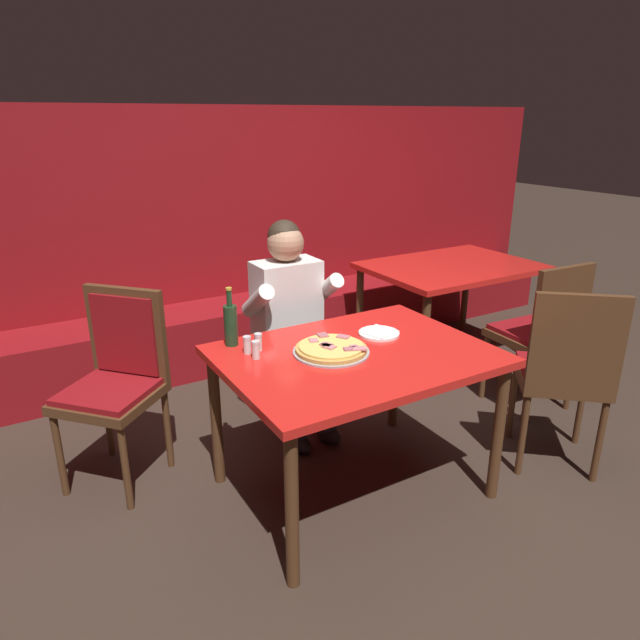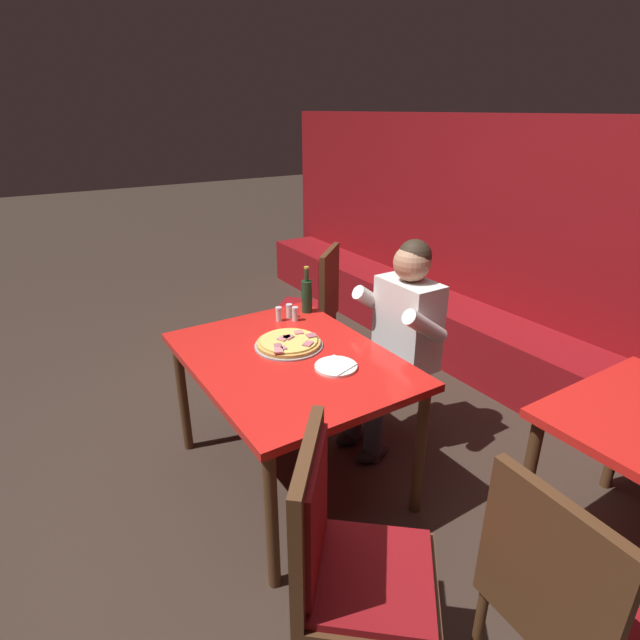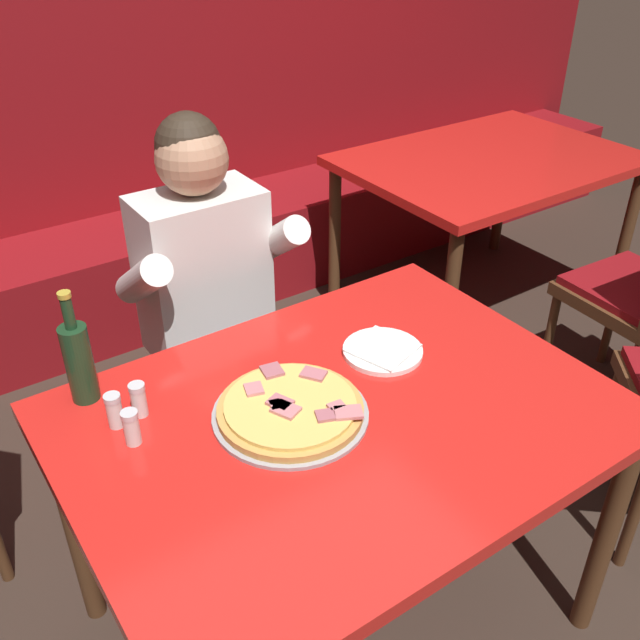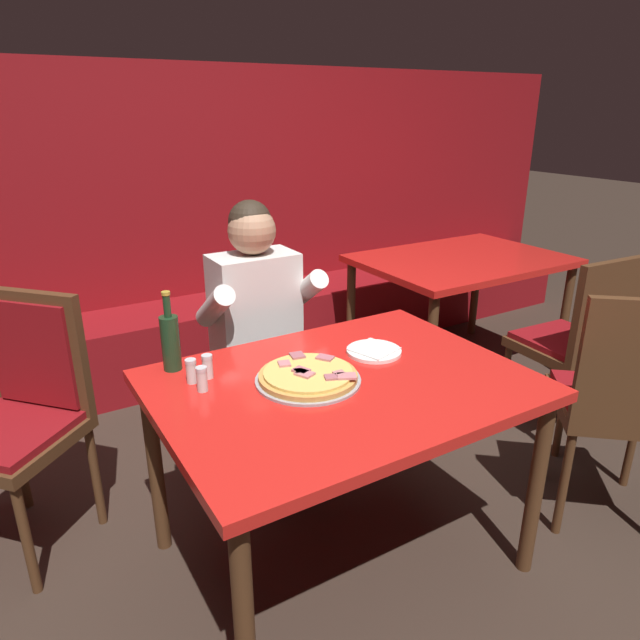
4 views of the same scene
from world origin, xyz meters
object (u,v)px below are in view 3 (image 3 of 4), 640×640
(beer_bottle, at_px, (79,360))
(diner_seated_blue_shirt, at_px, (218,305))
(shaker_oregano, at_px, (132,429))
(shaker_black_pepper, at_px, (139,401))
(background_dining_table, at_px, (489,175))
(pizza, at_px, (291,409))
(plate_white_paper, at_px, (383,350))
(main_dining_table, at_px, (340,439))
(shaker_parmesan, at_px, (115,412))

(beer_bottle, relative_size, diner_seated_blue_shirt, 0.23)
(shaker_oregano, bearing_deg, shaker_black_pepper, 58.62)
(diner_seated_blue_shirt, bearing_deg, shaker_black_pepper, -134.31)
(shaker_black_pepper, height_order, shaker_oregano, same)
(background_dining_table, bearing_deg, diner_seated_blue_shirt, -167.14)
(pizza, relative_size, plate_white_paper, 1.74)
(main_dining_table, distance_m, plate_white_paper, 0.28)
(main_dining_table, xyz_separation_m, shaker_black_pepper, (-0.39, 0.26, 0.12))
(shaker_parmesan, xyz_separation_m, shaker_black_pepper, (0.06, 0.01, 0.00))
(plate_white_paper, relative_size, shaker_parmesan, 2.44)
(shaker_oregano, height_order, background_dining_table, shaker_oregano)
(plate_white_paper, height_order, beer_bottle, beer_bottle)
(pizza, distance_m, shaker_black_pepper, 0.35)
(main_dining_table, relative_size, shaker_parmesan, 14.64)
(shaker_parmesan, bearing_deg, plate_white_paper, -10.01)
(shaker_parmesan, distance_m, diner_seated_blue_shirt, 0.65)
(plate_white_paper, distance_m, shaker_parmesan, 0.69)
(pizza, distance_m, diner_seated_blue_shirt, 0.65)
(shaker_oregano, bearing_deg, background_dining_table, 23.25)
(shaker_parmesan, height_order, diner_seated_blue_shirt, diner_seated_blue_shirt)
(main_dining_table, xyz_separation_m, beer_bottle, (-0.47, 0.39, 0.19))
(pizza, bearing_deg, plate_white_paper, 12.88)
(main_dining_table, relative_size, shaker_oregano, 14.64)
(beer_bottle, bearing_deg, shaker_parmesan, -80.55)
(plate_white_paper, bearing_deg, shaker_black_pepper, 168.51)
(beer_bottle, xyz_separation_m, shaker_parmesan, (0.02, -0.14, -0.07))
(shaker_parmesan, bearing_deg, shaker_oregano, -82.64)
(diner_seated_blue_shirt, bearing_deg, shaker_oregano, -132.53)
(main_dining_table, height_order, shaker_parmesan, shaker_parmesan)
(diner_seated_blue_shirt, bearing_deg, pizza, -101.98)
(shaker_parmesan, relative_size, background_dining_table, 0.07)
(beer_bottle, distance_m, shaker_parmesan, 0.16)
(shaker_parmesan, xyz_separation_m, shaker_oregano, (0.01, -0.08, 0.00))
(beer_bottle, relative_size, shaker_oregano, 3.40)
(shaker_parmesan, bearing_deg, background_dining_table, 21.29)
(shaker_parmesan, relative_size, shaker_oregano, 1.00)
(pizza, bearing_deg, shaker_oregano, 160.31)
(pizza, relative_size, shaker_parmesan, 4.24)
(plate_white_paper, bearing_deg, diner_seated_blue_shirt, 109.83)
(pizza, xyz_separation_m, plate_white_paper, (0.33, 0.08, -0.01))
(beer_bottle, distance_m, background_dining_table, 2.15)
(plate_white_paper, relative_size, shaker_oregano, 2.44)
(pizza, height_order, shaker_oregano, shaker_oregano)
(plate_white_paper, bearing_deg, main_dining_table, -150.19)
(main_dining_table, bearing_deg, background_dining_table, 33.48)
(shaker_black_pepper, bearing_deg, main_dining_table, -33.69)
(pizza, distance_m, shaker_parmesan, 0.40)
(shaker_oregano, xyz_separation_m, diner_seated_blue_shirt, (0.47, 0.51, -0.10))
(background_dining_table, bearing_deg, beer_bottle, -162.39)
(shaker_oregano, bearing_deg, plate_white_paper, -3.72)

